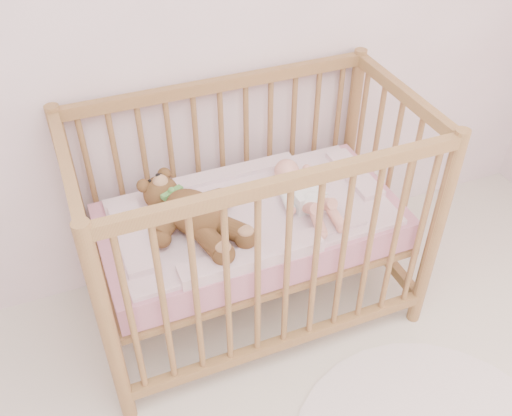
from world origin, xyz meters
name	(u,v)px	position (x,y,z in m)	size (l,w,h in m)	color
crib	(251,223)	(0.23, 1.60, 0.50)	(1.36, 0.76, 1.00)	olive
mattress	(251,226)	(0.23, 1.60, 0.49)	(1.22, 0.62, 0.13)	pink
blanket	(251,212)	(0.23, 1.60, 0.56)	(1.10, 0.58, 0.06)	pink
baby	(303,188)	(0.44, 1.58, 0.64)	(0.23, 0.48, 0.12)	white
teddy_bear	(194,214)	(-0.02, 1.58, 0.65)	(0.40, 0.57, 0.16)	brown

